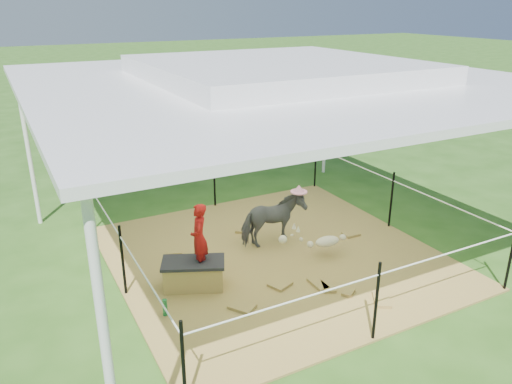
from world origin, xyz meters
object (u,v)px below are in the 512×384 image
pony (273,220)px  trash_barrel (275,124)px  straw_bale (194,275)px  green_bottle (165,307)px  woman (199,231)px  picnic_table_far (261,103)px  foal (327,240)px  distant_person (199,114)px  picnic_table_near (172,116)px

pony → trash_barrel: size_ratio=1.04×
straw_bale → green_bottle: 0.71m
pony → trash_barrel: trash_barrel is taller
straw_bale → green_bottle: straw_bale is taller
woman → green_bottle: bearing=-31.2°
straw_bale → trash_barrel: 7.77m
trash_barrel → picnic_table_far: size_ratio=0.52×
green_bottle → trash_barrel: size_ratio=0.23×
pony → trash_barrel: bearing=-29.9°
straw_bale → pony: 1.68m
foal → picnic_table_far: 10.38m
picnic_table_far → distant_person: distant_person is taller
straw_bale → foal: (2.08, -0.11, 0.10)m
trash_barrel → picnic_table_near: (-1.99, 2.83, -0.11)m
green_bottle → picnic_table_near: size_ratio=0.12×
straw_bale → green_bottle: bearing=-140.7°
straw_bale → trash_barrel: trash_barrel is taller
woman → green_bottle: size_ratio=4.32×
straw_bale → picnic_table_near: bearing=72.8°
straw_bale → picnic_table_near: picnic_table_near is taller
trash_barrel → picnic_table_far: trash_barrel is taller
distant_person → foal: bearing=71.5°
woman → trash_barrel: bearing=166.8°
picnic_table_near → woman: bearing=-108.1°
picnic_table_far → straw_bale: bearing=-130.3°
green_bottle → pony: (2.10, 1.04, 0.31)m
woman → distant_person: (3.16, 7.97, -0.25)m
woman → picnic_table_near: 9.37m
woman → trash_barrel: size_ratio=0.97×
picnic_table_far → distant_person: bearing=-160.0°
straw_bale → distant_person: size_ratio=0.66×
foal → picnic_table_far: picnic_table_far is taller
trash_barrel → foal: bearing=-113.3°
straw_bale → trash_barrel: size_ratio=0.81×
pony → distant_person: bearing=-12.8°
pony → picnic_table_far: bearing=-27.0°
pony → trash_barrel: 6.40m
green_bottle → picnic_table_near: (3.33, 9.41, 0.23)m
straw_bale → green_bottle: size_ratio=3.60×
trash_barrel → distant_person: size_ratio=0.82×
trash_barrel → picnic_table_far: 3.58m
straw_bale → distant_person: bearing=67.7°
picnic_table_near → trash_barrel: bearing=-56.3°
foal → distant_person: 8.17m
picnic_table_near → straw_bale: bearing=-108.6°
foal → trash_barrel: 6.80m
straw_bale → pony: (1.55, 0.59, 0.25)m
pony → straw_bale: bearing=111.2°
woman → foal: bearing=110.8°
straw_bale → trash_barrel: bearing=52.1°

